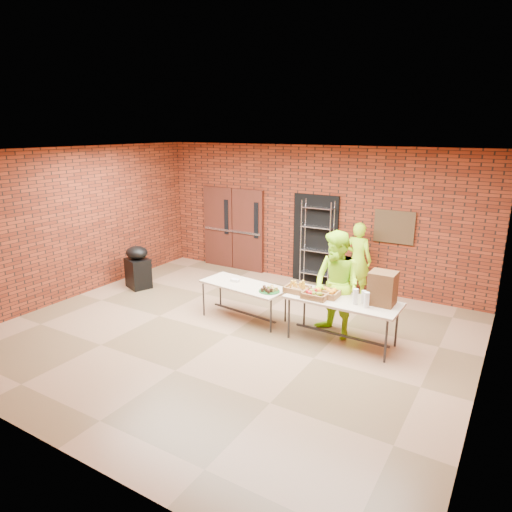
{
  "coord_description": "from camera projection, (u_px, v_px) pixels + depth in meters",
  "views": [
    {
      "loc": [
        4.25,
        -6.14,
        3.57
      ],
      "look_at": [
        -0.28,
        1.4,
        1.09
      ],
      "focal_mm": 32.0,
      "sensor_mm": 36.0,
      "label": 1
    }
  ],
  "objects": [
    {
      "name": "room",
      "position": [
        227.0,
        248.0,
        7.71
      ],
      "size": [
        8.08,
        7.08,
        3.28
      ],
      "color": "brown",
      "rests_on": "ground"
    },
    {
      "name": "double_doors",
      "position": [
        233.0,
        229.0,
        11.78
      ],
      "size": [
        1.78,
        0.12,
        2.1
      ],
      "color": "#421913",
      "rests_on": "room"
    },
    {
      "name": "dark_doorway",
      "position": [
        315.0,
        239.0,
        10.66
      ],
      "size": [
        1.1,
        0.06,
        2.1
      ],
      "primitive_type": "cube",
      "color": "black",
      "rests_on": "room"
    },
    {
      "name": "bronze_plaque",
      "position": [
        394.0,
        227.0,
        9.62
      ],
      "size": [
        0.85,
        0.04,
        0.7
      ],
      "primitive_type": "cube",
      "color": "#3E2D19",
      "rests_on": "room"
    },
    {
      "name": "wire_rack",
      "position": [
        317.0,
        243.0,
        10.51
      ],
      "size": [
        0.74,
        0.26,
        2.0
      ],
      "primitive_type": null,
      "rotation": [
        0.0,
        0.0,
        0.02
      ],
      "color": "silver",
      "rests_on": "room"
    },
    {
      "name": "table_left",
      "position": [
        244.0,
        287.0,
        8.68
      ],
      "size": [
        1.77,
        0.9,
        0.7
      ],
      "rotation": [
        0.0,
        0.0,
        -0.12
      ],
      "color": "#C7B398",
      "rests_on": "room"
    },
    {
      "name": "table_right",
      "position": [
        343.0,
        303.0,
        7.68
      ],
      "size": [
        1.92,
        0.83,
        0.78
      ],
      "rotation": [
        0.0,
        0.0,
        -0.02
      ],
      "color": "#C7B398",
      "rests_on": "room"
    },
    {
      "name": "basket_bananas",
      "position": [
        297.0,
        289.0,
        8.01
      ],
      "size": [
        0.41,
        0.32,
        0.13
      ],
      "color": "olive",
      "rests_on": "table_right"
    },
    {
      "name": "basket_oranges",
      "position": [
        326.0,
        293.0,
        7.8
      ],
      "size": [
        0.43,
        0.34,
        0.14
      ],
      "color": "olive",
      "rests_on": "table_right"
    },
    {
      "name": "basket_apples",
      "position": [
        315.0,
        295.0,
        7.72
      ],
      "size": [
        0.42,
        0.33,
        0.13
      ],
      "color": "olive",
      "rests_on": "table_right"
    },
    {
      "name": "muffin_tray",
      "position": [
        269.0,
        289.0,
        8.28
      ],
      "size": [
        0.38,
        0.38,
        0.1
      ],
      "color": "#16531F",
      "rests_on": "table_left"
    },
    {
      "name": "napkin_box",
      "position": [
        235.0,
        280.0,
        8.82
      ],
      "size": [
        0.16,
        0.11,
        0.05
      ],
      "primitive_type": "cube",
      "color": "silver",
      "rests_on": "table_left"
    },
    {
      "name": "coffee_dispenser",
      "position": [
        383.0,
        288.0,
        7.4
      ],
      "size": [
        0.42,
        0.37,
        0.55
      ],
      "primitive_type": "cube",
      "color": "brown",
      "rests_on": "table_right"
    },
    {
      "name": "cup_stack_front",
      "position": [
        355.0,
        297.0,
        7.43
      ],
      "size": [
        0.09,
        0.09,
        0.26
      ],
      "primitive_type": "cylinder",
      "color": "silver",
      "rests_on": "table_right"
    },
    {
      "name": "cup_stack_mid",
      "position": [
        367.0,
        300.0,
        7.29
      ],
      "size": [
        0.09,
        0.09,
        0.26
      ],
      "primitive_type": "cylinder",
      "color": "silver",
      "rests_on": "table_right"
    },
    {
      "name": "cup_stack_back",
      "position": [
        364.0,
        297.0,
        7.45
      ],
      "size": [
        0.08,
        0.08,
        0.23
      ],
      "primitive_type": "cylinder",
      "color": "silver",
      "rests_on": "table_right"
    },
    {
      "name": "covered_grill",
      "position": [
        138.0,
        267.0,
        10.45
      ],
      "size": [
        0.66,
        0.61,
        0.98
      ],
      "rotation": [
        0.0,
        0.0,
        -0.37
      ],
      "color": "black",
      "rests_on": "room"
    },
    {
      "name": "volunteer_woman",
      "position": [
        358.0,
        260.0,
        9.84
      ],
      "size": [
        0.63,
        0.44,
        1.64
      ],
      "primitive_type": "imported",
      "rotation": [
        0.0,
        0.0,
        3.07
      ],
      "color": "#ABF41B",
      "rests_on": "room"
    },
    {
      "name": "volunteer_man",
      "position": [
        337.0,
        285.0,
        7.88
      ],
      "size": [
        1.13,
        1.03,
        1.89
      ],
      "primitive_type": "imported",
      "rotation": [
        0.0,
        0.0,
        -0.42
      ],
      "color": "#ABF41B",
      "rests_on": "room"
    }
  ]
}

